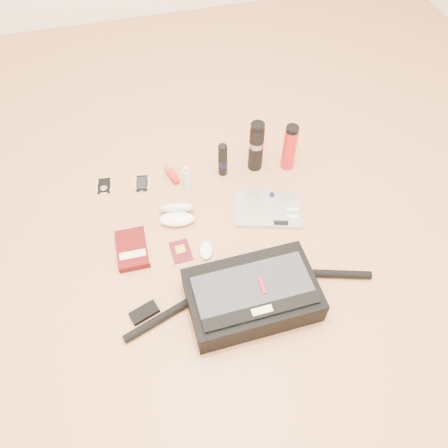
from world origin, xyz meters
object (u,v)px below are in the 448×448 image
at_px(thermos_red, 289,148).
at_px(laptop, 269,209).
at_px(messenger_bag, 252,295).
at_px(thermos_black, 256,146).
at_px(book, 133,249).

bearing_deg(thermos_red, laptop, -125.70).
distance_m(messenger_bag, thermos_red, 0.78).
bearing_deg(laptop, thermos_black, 103.09).
height_order(book, thermos_black, thermos_black).
bearing_deg(laptop, thermos_red, 71.87).
relative_size(messenger_bag, thermos_black, 3.79).
xyz_separation_m(book, thermos_red, (0.81, 0.31, 0.11)).
bearing_deg(book, messenger_bag, -39.58).
xyz_separation_m(book, thermos_black, (0.65, 0.35, 0.12)).
height_order(messenger_bag, book, messenger_bag).
bearing_deg(book, thermos_black, 29.35).
height_order(laptop, thermos_black, thermos_black).
xyz_separation_m(messenger_bag, book, (-0.41, 0.36, -0.05)).
height_order(laptop, thermos_red, thermos_red).
height_order(thermos_black, thermos_red, thermos_black).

